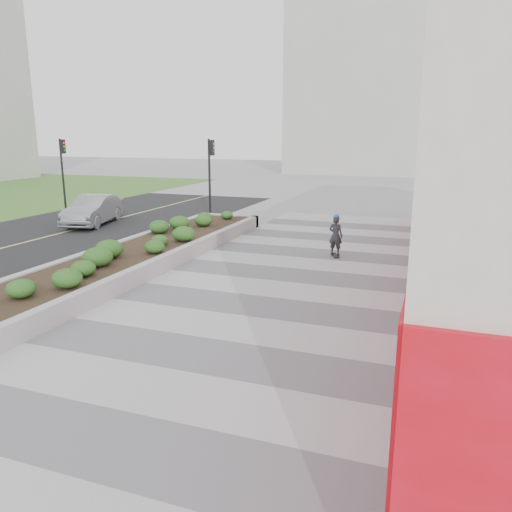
# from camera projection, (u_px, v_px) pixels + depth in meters

# --- Properties ---
(ground) EXTENTS (160.00, 160.00, 0.00)m
(ground) POSITION_uv_depth(u_px,v_px,m) (162.00, 398.00, 8.55)
(ground) COLOR gray
(ground) RESTS_ON ground
(walkway) EXTENTS (8.00, 36.00, 0.01)m
(walkway) POSITION_uv_depth(u_px,v_px,m) (230.00, 334.00, 11.29)
(walkway) COLOR #A8A8AD
(walkway) RESTS_ON ground
(planter) EXTENTS (3.00, 18.00, 0.90)m
(planter) POSITION_uv_depth(u_px,v_px,m) (125.00, 257.00, 16.68)
(planter) COLOR #9E9EA0
(planter) RESTS_ON ground
(traffic_signal_near) EXTENTS (0.33, 0.28, 4.20)m
(traffic_signal_near) POSITION_uv_depth(u_px,v_px,m) (211.00, 167.00, 26.29)
(traffic_signal_near) COLOR black
(traffic_signal_near) RESTS_ON ground
(traffic_signal_far) EXTENTS (0.33, 0.28, 4.20)m
(traffic_signal_far) POSITION_uv_depth(u_px,v_px,m) (63.00, 164.00, 28.89)
(traffic_signal_far) COLOR black
(traffic_signal_far) RESTS_ON ground
(distant_bldg_north_l) EXTENTS (16.00, 12.00, 20.00)m
(distant_bldg_north_l) POSITION_uv_depth(u_px,v_px,m) (364.00, 86.00, 58.07)
(distant_bldg_north_l) COLOR #ADAAA3
(distant_bldg_north_l) RESTS_ON ground
(manhole_cover) EXTENTS (0.44, 0.44, 0.01)m
(manhole_cover) POSITION_uv_depth(u_px,v_px,m) (251.00, 337.00, 11.13)
(manhole_cover) COLOR #595654
(manhole_cover) RESTS_ON ground
(skateboarder) EXTENTS (0.59, 0.74, 1.60)m
(skateboarder) POSITION_uv_depth(u_px,v_px,m) (336.00, 235.00, 18.31)
(skateboarder) COLOR beige
(skateboarder) RESTS_ON ground
(car_silver) EXTENTS (2.60, 4.69, 1.47)m
(car_silver) POSITION_uv_depth(u_px,v_px,m) (93.00, 210.00, 24.97)
(car_silver) COLOR gray
(car_silver) RESTS_ON ground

